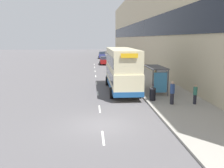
{
  "coord_description": "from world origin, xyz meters",
  "views": [
    {
      "loc": [
        -0.56,
        -14.76,
        5.3
      ],
      "look_at": [
        1.9,
        15.14,
        -0.18
      ],
      "focal_mm": 40.0,
      "sensor_mm": 36.0,
      "label": 1
    }
  ],
  "objects": [
    {
      "name": "pedestrian_3",
      "position": [
        6.41,
        9.26,
        0.94
      ],
      "size": [
        0.31,
        0.31,
        1.57
      ],
      "color": "#23232D",
      "rests_on": "ground_plane"
    },
    {
      "name": "lane_mark_5",
      "position": [
        0.0,
        26.19,
        0.01
      ],
      "size": [
        0.12,
        2.0,
        0.01
      ],
      "color": "silver",
      "rests_on": "ground_plane"
    },
    {
      "name": "lane_mark_6",
      "position": [
        0.0,
        31.83,
        0.01
      ],
      "size": [
        0.12,
        2.0,
        0.01
      ],
      "color": "silver",
      "rests_on": "ground_plane"
    },
    {
      "name": "bus_shelter",
      "position": [
        5.77,
        8.54,
        1.88
      ],
      "size": [
        1.6,
        4.2,
        2.48
      ],
      "color": "#4C4C51",
      "rests_on": "ground_plane"
    },
    {
      "name": "double_decker_bus_near",
      "position": [
        2.47,
        10.14,
        2.28
      ],
      "size": [
        2.85,
        10.12,
        4.3
      ],
      "color": "beige",
      "rests_on": "ground_plane"
    },
    {
      "name": "litter_bin",
      "position": [
        4.55,
        5.47,
        0.67
      ],
      "size": [
        0.55,
        0.55,
        1.05
      ],
      "color": "black",
      "rests_on": "ground_plane"
    },
    {
      "name": "lane_mark_4",
      "position": [
        0.0,
        20.55,
        0.01
      ],
      "size": [
        0.12,
        2.0,
        0.01
      ],
      "color": "silver",
      "rests_on": "ground_plane"
    },
    {
      "name": "pedestrian_1",
      "position": [
        5.79,
        4.12,
        1.09
      ],
      "size": [
        0.37,
        0.37,
        1.86
      ],
      "color": "#23232D",
      "rests_on": "ground_plane"
    },
    {
      "name": "pedestrian_2",
      "position": [
        7.62,
        3.99,
        0.95
      ],
      "size": [
        0.31,
        0.31,
        1.59
      ],
      "color": "#23232D",
      "rests_on": "ground_plane"
    },
    {
      "name": "lane_mark_7",
      "position": [
        0.0,
        37.47,
        0.01
      ],
      "size": [
        0.12,
        2.0,
        0.01
      ],
      "color": "silver",
      "rests_on": "ground_plane"
    },
    {
      "name": "pavement",
      "position": [
        6.5,
        38.5,
        0.07
      ],
      "size": [
        5.0,
        93.0,
        0.14
      ],
      "color": "#A39E93",
      "rests_on": "ground_plane"
    },
    {
      "name": "ground_plane",
      "position": [
        0.0,
        0.0,
        0.0
      ],
      "size": [
        220.0,
        220.0,
        0.0
      ],
      "primitive_type": "plane",
      "color": "#5B595B"
    },
    {
      "name": "car_0",
      "position": [
        2.29,
        52.76,
        0.9
      ],
      "size": [
        1.93,
        3.8,
        1.84
      ],
      "color": "navy",
      "rests_on": "ground_plane"
    },
    {
      "name": "terrace_facade",
      "position": [
        10.49,
        38.5,
        7.93
      ],
      "size": [
        3.1,
        93.0,
        15.87
      ],
      "color": "#C6B793",
      "rests_on": "ground_plane"
    },
    {
      "name": "lane_mark_3",
      "position": [
        0.0,
        14.91,
        0.01
      ],
      "size": [
        0.12,
        2.0,
        0.01
      ],
      "color": "silver",
      "rests_on": "ground_plane"
    },
    {
      "name": "car_1",
      "position": [
        2.13,
        36.65,
        0.86
      ],
      "size": [
        2.06,
        4.29,
        1.73
      ],
      "color": "maroon",
      "rests_on": "ground_plane"
    },
    {
      "name": "pedestrian_at_shelter",
      "position": [
        6.94,
        13.66,
        1.01
      ],
      "size": [
        0.34,
        0.34,
        1.7
      ],
      "color": "#23232D",
      "rests_on": "ground_plane"
    },
    {
      "name": "lane_mark_2",
      "position": [
        0.0,
        9.28,
        0.01
      ],
      "size": [
        0.12,
        2.0,
        0.01
      ],
      "color": "silver",
      "rests_on": "ground_plane"
    },
    {
      "name": "lane_mark_0",
      "position": [
        0.0,
        -2.0,
        0.01
      ],
      "size": [
        0.12,
        2.0,
        0.01
      ],
      "color": "silver",
      "rests_on": "ground_plane"
    },
    {
      "name": "lane_mark_1",
      "position": [
        0.0,
        3.64,
        0.01
      ],
      "size": [
        0.12,
        2.0,
        0.01
      ],
      "color": "silver",
      "rests_on": "ground_plane"
    }
  ]
}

